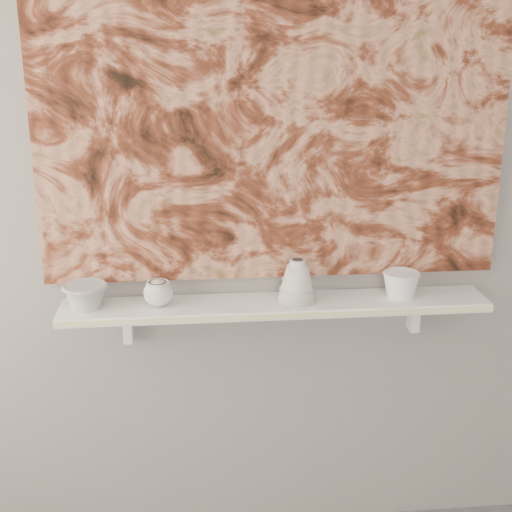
{
  "coord_description": "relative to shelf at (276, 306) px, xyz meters",
  "views": [
    {
      "loc": [
        -0.27,
        -0.65,
        1.79
      ],
      "look_at": [
        -0.07,
        1.49,
        1.09
      ],
      "focal_mm": 50.0,
      "sensor_mm": 36.0,
      "label": 1
    }
  ],
  "objects": [
    {
      "name": "painting",
      "position": [
        0.0,
        0.08,
        0.62
      ],
      "size": [
        1.5,
        0.02,
        1.1
      ],
      "primitive_type": "cube",
      "color": "maroon",
      "rests_on": "wall_back"
    },
    {
      "name": "bracket_right",
      "position": [
        0.49,
        0.06,
        -0.07
      ],
      "size": [
        0.03,
        0.06,
        0.12
      ],
      "primitive_type": "cube",
      "color": "white",
      "rests_on": "wall_back"
    },
    {
      "name": "bracket_left",
      "position": [
        -0.49,
        0.06,
        -0.07
      ],
      "size": [
        0.03,
        0.06,
        0.12
      ],
      "primitive_type": "cube",
      "color": "white",
      "rests_on": "wall_back"
    },
    {
      "name": "bell_vessel",
      "position": [
        0.07,
        0.0,
        0.09
      ],
      "size": [
        0.13,
        0.13,
        0.14
      ],
      "primitive_type": null,
      "rotation": [
        0.0,
        0.0,
        0.02
      ],
      "color": "beige",
      "rests_on": "shelf"
    },
    {
      "name": "wall_back",
      "position": [
        0.0,
        0.09,
        0.44
      ],
      "size": [
        3.6,
        0.0,
        3.6
      ],
      "primitive_type": "plane",
      "rotation": [
        1.57,
        0.0,
        0.0
      ],
      "color": "gray",
      "rests_on": "floor"
    },
    {
      "name": "bowl_grey",
      "position": [
        -0.61,
        0.0,
        0.06
      ],
      "size": [
        0.17,
        0.17,
        0.08
      ],
      "primitive_type": null,
      "rotation": [
        0.0,
        0.0,
        0.17
      ],
      "color": "#9E9E9B",
      "rests_on": "shelf"
    },
    {
      "name": "shelf",
      "position": [
        0.0,
        0.0,
        0.0
      ],
      "size": [
        1.4,
        0.18,
        0.03
      ],
      "primitive_type": "cube",
      "color": "white",
      "rests_on": "wall_back"
    },
    {
      "name": "house_motif",
      "position": [
        0.45,
        0.07,
        0.32
      ],
      "size": [
        0.09,
        0.0,
        0.08
      ],
      "primitive_type": "cube",
      "color": "black",
      "rests_on": "painting"
    },
    {
      "name": "shelf_stripe",
      "position": [
        0.0,
        -0.09,
        0.0
      ],
      "size": [
        1.4,
        0.01,
        0.02
      ],
      "primitive_type": "cube",
      "color": "beige",
      "rests_on": "shelf"
    },
    {
      "name": "cup_cream",
      "position": [
        -0.38,
        0.0,
        0.06
      ],
      "size": [
        0.11,
        0.11,
        0.09
      ],
      "primitive_type": null,
      "rotation": [
        0.0,
        0.0,
        0.18
      ],
      "color": "beige",
      "rests_on": "shelf"
    },
    {
      "name": "bowl_white",
      "position": [
        0.42,
        0.0,
        0.06
      ],
      "size": [
        0.16,
        0.16,
        0.09
      ],
      "primitive_type": null,
      "rotation": [
        0.0,
        0.0,
        -0.41
      ],
      "color": "white",
      "rests_on": "shelf"
    }
  ]
}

